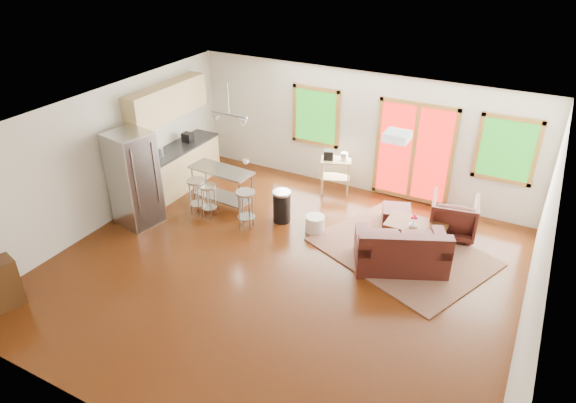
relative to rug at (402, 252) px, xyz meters
The scene contains 28 objects.
floor 2.25m from the rug, 137.81° to the right, with size 7.50×7.00×0.02m, color #331505.
ceiling 3.44m from the rug, 137.81° to the right, with size 7.50×7.00×0.02m, color silver.
back_wall 2.90m from the rug, 129.93° to the left, with size 7.50×0.02×2.60m, color beige.
left_wall 5.78m from the rug, 164.42° to the right, with size 0.02×7.00×2.60m, color beige.
right_wall 2.88m from the rug, 35.93° to the right, with size 0.02×7.00×2.60m, color beige.
front_wall 5.45m from the rug, 108.39° to the right, with size 7.50×0.02×2.60m, color beige.
window_left 3.62m from the rug, 143.92° to the left, with size 1.10×0.05×1.30m.
french_doors 2.28m from the rug, 103.59° to the left, with size 1.60×0.05×2.10m.
window_right 2.74m from the rug, 57.71° to the left, with size 1.10×0.05×1.30m.
rug is the anchor object (origin of this frame).
loveseat 0.56m from the rug, 78.95° to the right, with size 1.73×1.41×0.81m.
coffee_table 0.52m from the rug, 74.03° to the left, with size 1.06×0.65×0.42m.
armchair 1.28m from the rug, 58.66° to the left, with size 0.82×0.77×0.84m, color black.
ottoman 0.99m from the rug, 114.32° to the left, with size 0.53×0.53×0.36m, color black.
pouf 1.70m from the rug, behind, with size 0.37×0.37×0.32m, color beige.
vase 0.55m from the rug, 69.48° to the left, with size 0.19×0.20×0.28m.
book 0.73m from the rug, 11.09° to the left, with size 0.20×0.03×0.27m, color maroon.
cabinets 5.24m from the rug, behind, with size 0.64×2.24×2.30m.
refrigerator 5.15m from the rug, 164.37° to the right, with size 0.86×0.85×1.85m.
island 3.83m from the rug, behind, with size 1.36×0.63×0.84m.
cup 3.51m from the rug, behind, with size 0.12×0.09×0.12m, color silver.
bar_stool_a 4.13m from the rug, behind, with size 0.37×0.37×0.75m.
bar_stool_b 3.86m from the rug, behind, with size 0.34×0.34×0.70m.
bar_stool_c 3.02m from the rug, 168.80° to the right, with size 0.44×0.44×0.78m.
trash_can 2.45m from the rug, behind, with size 0.45×0.45×0.65m.
kitchen_cart 2.62m from the rug, 142.25° to the left, with size 0.74×0.61×0.98m.
ceiling_flush 2.68m from the rug, 94.40° to the right, with size 0.35×0.35×0.12m, color white.
pendant_light 4.04m from the rug, behind, with size 0.80×0.18×0.79m.
Camera 1 is at (3.43, -6.16, 5.25)m, focal length 32.00 mm.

